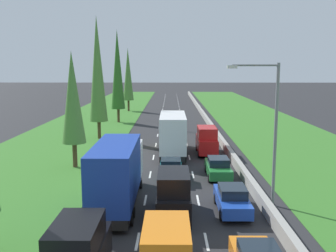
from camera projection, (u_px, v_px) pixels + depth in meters
ground_plane at (171, 119)px, 63.66m from camera, size 300.00×300.00×0.00m
grass_verge_left at (96, 119)px, 63.75m from camera, size 14.00×140.00×0.04m
grass_verge_right at (257, 119)px, 63.56m from camera, size 14.00×140.00×0.04m
median_barrier at (205, 117)px, 63.56m from camera, size 0.44×120.00×0.85m
lane_markings at (171, 119)px, 63.66m from camera, size 3.64×116.00×0.01m
black_van_centre_lane at (173, 195)px, 22.02m from camera, size 1.96×4.90×2.82m
blue_sedan_right_lane at (232, 199)px, 23.00m from camera, size 1.82×4.50×1.64m
teal_hatchback_centre_lane at (171, 169)px, 29.55m from camera, size 1.74×3.90×1.72m
green_sedan_right_lane at (218, 167)px, 30.23m from camera, size 1.82×4.50×1.64m
red_van_right_lane at (207, 141)px, 38.17m from camera, size 1.96×4.90×2.82m
white_box_truck_centre_lane at (173, 133)px, 37.72m from camera, size 2.46×9.40×4.18m
blue_box_truck_left_lane at (118, 172)px, 23.82m from camera, size 2.46×9.40×4.18m
poplar_tree_second at (73, 98)px, 32.43m from camera, size 2.05×2.05×10.11m
poplar_tree_third at (98, 69)px, 45.32m from camera, size 2.17×2.17×14.76m
poplar_tree_fourth at (118, 70)px, 59.02m from camera, size 2.16×2.16×14.48m
poplar_tree_fifth at (128, 74)px, 74.59m from camera, size 2.11×2.11×12.40m
street_light_mast at (270, 124)px, 23.40m from camera, size 3.20×0.28×9.00m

